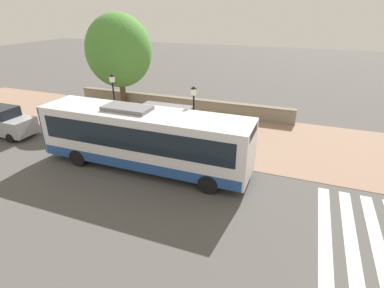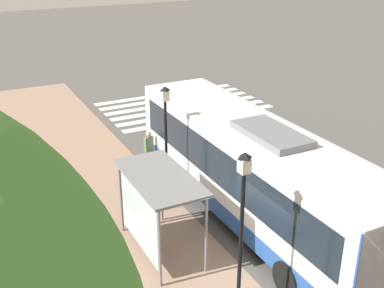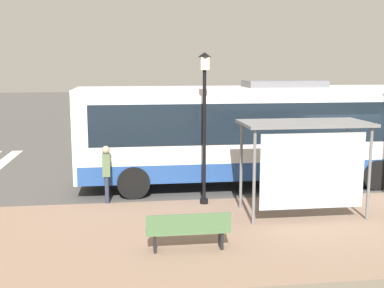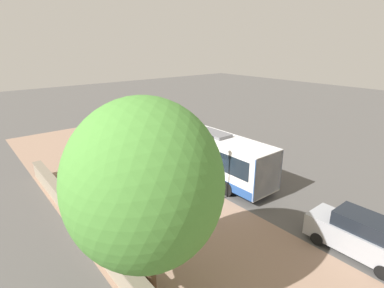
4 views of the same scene
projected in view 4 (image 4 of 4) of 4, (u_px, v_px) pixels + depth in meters
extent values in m
plane|color=#514F4C|center=(209.00, 190.00, 20.69)|extent=(120.00, 120.00, 0.00)
cube|color=#937560|center=(154.00, 212.00, 18.00)|extent=(9.00, 44.00, 0.02)
cube|color=silver|center=(169.00, 137.00, 32.47)|extent=(9.00, 0.50, 0.01)
cube|color=silver|center=(164.00, 135.00, 33.17)|extent=(9.00, 0.50, 0.01)
cube|color=silver|center=(160.00, 133.00, 33.87)|extent=(9.00, 0.50, 0.01)
cube|color=silver|center=(155.00, 131.00, 34.57)|extent=(9.00, 0.50, 0.01)
cube|color=silver|center=(151.00, 129.00, 35.26)|extent=(9.00, 0.50, 0.01)
cube|color=silver|center=(146.00, 128.00, 35.96)|extent=(9.00, 0.50, 0.01)
cube|color=gray|center=(87.00, 229.00, 15.40)|extent=(0.50, 20.00, 1.13)
cube|color=#776C5B|center=(85.00, 219.00, 15.21)|extent=(0.60, 20.00, 0.08)
cube|color=white|center=(205.00, 150.00, 22.90)|extent=(2.65, 11.93, 2.86)
cube|color=black|center=(205.00, 146.00, 22.78)|extent=(2.69, 10.97, 1.26)
cube|color=#264C93|center=(205.00, 164.00, 23.26)|extent=(2.69, 11.69, 0.57)
cube|color=#264C93|center=(268.00, 175.00, 18.54)|extent=(2.69, 0.06, 2.74)
cube|color=black|center=(161.00, 121.00, 26.88)|extent=(1.98, 0.08, 0.40)
cube|color=slate|center=(213.00, 133.00, 21.74)|extent=(1.32, 2.62, 0.22)
cylinder|color=black|center=(162.00, 155.00, 25.66)|extent=(0.30, 1.00, 1.00)
cylinder|color=black|center=(184.00, 149.00, 27.15)|extent=(0.30, 1.00, 1.00)
cylinder|color=black|center=(227.00, 188.00, 19.88)|extent=(0.30, 1.00, 1.00)
cylinder|color=black|center=(252.00, 178.00, 21.37)|extent=(0.30, 1.00, 1.00)
cylinder|color=slate|center=(193.00, 175.00, 20.07)|extent=(0.08, 0.08, 2.47)
cylinder|color=slate|center=(167.00, 162.00, 22.33)|extent=(0.08, 0.08, 2.47)
cylinder|color=slate|center=(176.00, 181.00, 19.23)|extent=(0.08, 0.08, 2.47)
cylinder|color=slate|center=(151.00, 167.00, 21.49)|extent=(0.08, 0.08, 2.47)
cube|color=slate|center=(170.00, 154.00, 20.37)|extent=(1.70, 3.38, 0.08)
cube|color=silver|center=(163.00, 172.00, 20.34)|extent=(0.03, 2.77, 1.98)
cylinder|color=#2D3347|center=(152.00, 155.00, 25.98)|extent=(0.12, 0.12, 0.82)
cylinder|color=#2D3347|center=(154.00, 155.00, 26.08)|extent=(0.12, 0.12, 0.82)
cube|color=#59724C|center=(152.00, 147.00, 25.79)|extent=(0.34, 0.22, 0.67)
sphere|color=tan|center=(152.00, 142.00, 25.65)|extent=(0.23, 0.23, 0.23)
cube|color=#4C7247|center=(121.00, 174.00, 22.24)|extent=(0.40, 1.84, 0.06)
cube|color=#4C7247|center=(119.00, 171.00, 22.07)|extent=(0.04, 1.84, 0.40)
cube|color=black|center=(126.00, 180.00, 21.78)|extent=(0.32, 0.06, 0.45)
cube|color=black|center=(117.00, 173.00, 22.86)|extent=(0.32, 0.06, 0.45)
cylinder|color=black|center=(210.00, 202.00, 19.06)|extent=(0.24, 0.24, 0.16)
cylinder|color=black|center=(211.00, 174.00, 18.44)|extent=(0.10, 0.10, 4.01)
cube|color=silver|center=(211.00, 140.00, 17.74)|extent=(0.24, 0.24, 0.35)
pyramid|color=black|center=(211.00, 136.00, 17.66)|extent=(0.28, 0.28, 0.14)
cylinder|color=black|center=(167.00, 170.00, 23.77)|extent=(0.24, 0.24, 0.16)
cylinder|color=black|center=(166.00, 148.00, 23.17)|extent=(0.10, 0.10, 3.90)
cube|color=silver|center=(165.00, 121.00, 22.49)|extent=(0.24, 0.24, 0.35)
pyramid|color=black|center=(165.00, 118.00, 22.41)|extent=(0.28, 0.28, 0.14)
cylinder|color=brown|center=(149.00, 260.00, 11.57)|extent=(0.50, 0.50, 3.41)
ellipsoid|color=#4C8C38|center=(145.00, 184.00, 10.52)|extent=(5.66, 5.66, 6.23)
cube|color=#9EA0A8|center=(357.00, 238.00, 14.30)|extent=(1.81, 4.61, 1.12)
cube|color=black|center=(363.00, 222.00, 13.92)|extent=(1.54, 2.39, 0.70)
cylinder|color=black|center=(317.00, 239.00, 15.05)|extent=(0.22, 0.64, 0.64)
cylinder|color=black|center=(334.00, 226.00, 16.07)|extent=(0.22, 0.64, 0.64)
cylinder|color=black|center=(383.00, 272.00, 12.85)|extent=(0.22, 0.64, 0.64)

